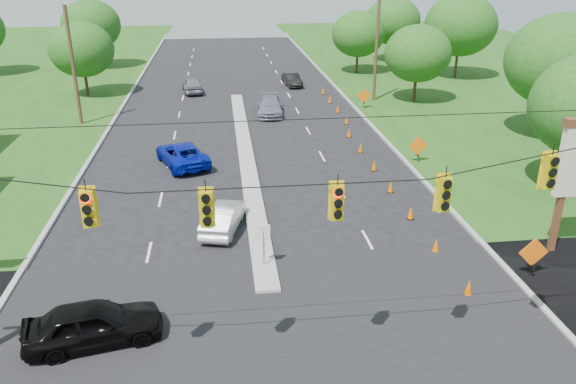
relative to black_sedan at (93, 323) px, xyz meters
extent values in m
plane|color=black|center=(6.11, -1.77, -0.78)|extent=(160.00, 160.00, 0.00)
cube|color=black|center=(6.11, -1.77, -0.78)|extent=(160.00, 14.00, 0.02)
cube|color=gray|center=(-3.99, 28.23, -0.78)|extent=(0.25, 110.00, 0.16)
cube|color=gray|center=(16.21, 28.23, -0.78)|extent=(0.25, 110.00, 0.16)
cube|color=gray|center=(6.11, 19.23, -0.78)|extent=(1.00, 34.00, 0.18)
cylinder|color=gray|center=(6.11, 4.23, 0.12)|extent=(0.06, 0.06, 1.80)
cube|color=white|center=(6.11, 4.23, 0.92)|extent=(0.55, 0.04, 0.70)
cylinder|color=black|center=(6.11, -2.77, 6.22)|extent=(24.00, 0.04, 0.04)
cube|color=yellow|center=(1.11, -2.77, 5.45)|extent=(0.34, 0.24, 1.00)
cube|color=yellow|center=(4.11, -2.77, 5.27)|extent=(0.34, 0.24, 1.00)
cube|color=yellow|center=(7.61, -2.77, 5.27)|extent=(0.34, 0.24, 1.00)
cube|color=yellow|center=(10.61, -2.77, 5.36)|extent=(0.34, 0.24, 1.00)
cube|color=yellow|center=(13.61, -2.77, 5.89)|extent=(0.34, 0.24, 1.00)
cylinder|color=#422D1C|center=(-6.39, 28.23, 3.72)|extent=(0.28, 0.28, 9.00)
cylinder|color=#422D1C|center=(18.61, 33.23, 3.72)|extent=(0.28, 0.28, 9.00)
cube|color=#59331E|center=(19.01, 4.23, 1.42)|extent=(0.25, 0.25, 4.40)
cone|color=#E55D00|center=(13.84, 1.23, -0.43)|extent=(0.32, 0.32, 0.70)
cone|color=#E55D00|center=(13.84, 4.73, -0.43)|extent=(0.32, 0.32, 0.70)
cone|color=#E55D00|center=(13.84, 8.23, -0.43)|extent=(0.32, 0.32, 0.70)
cone|color=#E55D00|center=(13.84, 11.73, -0.43)|extent=(0.32, 0.32, 0.70)
cone|color=#E55D00|center=(13.84, 15.23, -0.43)|extent=(0.32, 0.32, 0.70)
cone|color=#E55D00|center=(13.84, 18.73, -0.43)|extent=(0.32, 0.32, 0.70)
cone|color=#E55D00|center=(13.84, 22.23, -0.43)|extent=(0.32, 0.32, 0.70)
cone|color=#E55D00|center=(14.44, 25.73, -0.43)|extent=(0.32, 0.32, 0.70)
cone|color=#E55D00|center=(14.44, 29.23, -0.43)|extent=(0.32, 0.32, 0.70)
cone|color=#E55D00|center=(14.44, 32.73, -0.43)|extent=(0.32, 0.32, 0.70)
cone|color=#E55D00|center=(14.44, 36.23, -0.43)|extent=(0.32, 0.32, 0.70)
cube|color=black|center=(16.91, 2.23, -0.23)|extent=(0.06, 0.58, 0.26)
cube|color=black|center=(16.91, 2.23, -0.23)|extent=(0.06, 0.58, 0.26)
cube|color=orange|center=(16.91, 2.23, 0.37)|extent=(1.27, 0.05, 1.27)
cube|color=black|center=(16.91, 16.23, -0.23)|extent=(0.06, 0.58, 0.26)
cube|color=black|center=(16.91, 16.23, -0.23)|extent=(0.06, 0.58, 0.26)
cube|color=orange|center=(16.91, 16.23, 0.37)|extent=(1.27, 0.05, 1.27)
cube|color=black|center=(16.91, 30.23, -0.23)|extent=(0.06, 0.58, 0.26)
cube|color=black|center=(16.91, 30.23, -0.23)|extent=(0.06, 0.58, 0.26)
cube|color=orange|center=(16.91, 30.23, 0.37)|extent=(1.27, 0.05, 1.27)
cylinder|color=black|center=(-7.89, 38.23, 0.48)|extent=(0.28, 0.28, 2.52)
ellipsoid|color=#194C14|center=(-7.89, 38.23, 3.56)|extent=(5.88, 5.88, 5.04)
cylinder|color=black|center=(-9.89, 53.23, 0.66)|extent=(0.28, 0.28, 2.88)
ellipsoid|color=#194C14|center=(-9.89, 53.23, 4.18)|extent=(6.72, 6.72, 5.76)
cylinder|color=black|center=(28.11, 20.23, 0.84)|extent=(0.28, 0.28, 3.24)
ellipsoid|color=#194C14|center=(28.11, 20.23, 4.80)|extent=(7.56, 7.56, 6.48)
cylinder|color=black|center=(22.11, 32.23, 0.48)|extent=(0.28, 0.28, 2.52)
ellipsoid|color=#194C14|center=(22.11, 32.23, 3.56)|extent=(5.88, 5.88, 5.04)
cylinder|color=black|center=(30.11, 42.23, 0.84)|extent=(0.28, 0.28, 3.24)
ellipsoid|color=#194C14|center=(30.11, 42.23, 4.80)|extent=(7.56, 7.56, 6.48)
cylinder|color=black|center=(26.11, 53.23, 0.66)|extent=(0.28, 0.28, 2.88)
ellipsoid|color=#194C14|center=(26.11, 53.23, 4.18)|extent=(6.72, 6.72, 5.76)
cylinder|color=black|center=(20.11, 46.23, 0.48)|extent=(0.28, 0.28, 2.52)
ellipsoid|color=#194C14|center=(20.11, 46.23, 3.56)|extent=(5.88, 5.88, 5.04)
imported|color=black|center=(0.00, 0.00, 0.00)|extent=(4.83, 2.71, 1.55)
imported|color=silver|center=(4.47, 8.14, -0.11)|extent=(2.37, 4.26, 1.33)
imported|color=#0615A3|center=(2.05, 17.67, -0.06)|extent=(3.98, 5.65, 1.43)
imported|color=slate|center=(8.68, 29.37, -0.06)|extent=(2.39, 5.07, 1.43)
imported|color=slate|center=(1.96, 38.47, -0.04)|extent=(2.27, 4.52, 1.48)
imported|color=black|center=(11.96, 40.36, -0.14)|extent=(1.83, 4.03, 1.28)
camera|label=1|loc=(4.61, -16.40, 11.40)|focal=35.00mm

